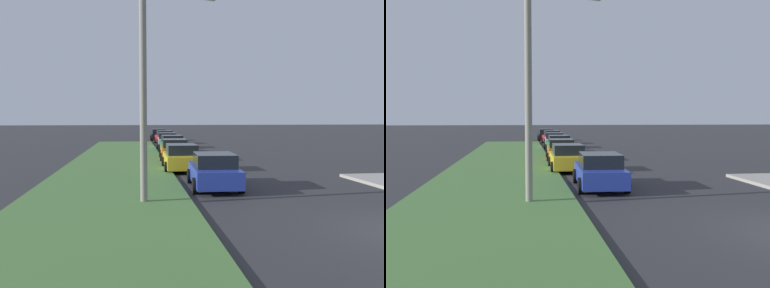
% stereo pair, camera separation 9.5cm
% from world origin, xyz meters
% --- Properties ---
extents(grass_median, '(60.00, 6.00, 0.12)m').
position_xyz_m(grass_median, '(10.00, 8.29, 0.06)').
color(grass_median, '#477238').
rests_on(grass_median, ground).
extents(parked_car_blue, '(4.39, 2.19, 1.47)m').
position_xyz_m(parked_car_blue, '(7.57, 3.95, 0.72)').
color(parked_car_blue, '#23389E').
rests_on(parked_car_blue, ground).
extents(parked_car_yellow, '(4.32, 2.06, 1.47)m').
position_xyz_m(parked_car_yellow, '(13.55, 4.65, 0.72)').
color(parked_car_yellow, gold).
rests_on(parked_car_yellow, ground).
extents(parked_car_orange, '(4.36, 2.14, 1.47)m').
position_xyz_m(parked_car_orange, '(19.05, 4.52, 0.72)').
color(parked_car_orange, orange).
rests_on(parked_car_orange, ground).
extents(parked_car_green, '(4.33, 2.07, 1.47)m').
position_xyz_m(parked_car_green, '(25.08, 4.16, 0.72)').
color(parked_car_green, '#1E6B38').
rests_on(parked_car_green, ground).
extents(parked_car_white, '(4.38, 2.18, 1.47)m').
position_xyz_m(parked_car_white, '(30.89, 4.07, 0.72)').
color(parked_car_white, silver).
rests_on(parked_car_white, ground).
extents(parked_car_red, '(4.37, 2.16, 1.47)m').
position_xyz_m(parked_car_red, '(37.17, 3.89, 0.72)').
color(parked_car_red, red).
rests_on(parked_car_red, ground).
extents(parked_car_black, '(4.31, 2.03, 1.47)m').
position_xyz_m(parked_car_black, '(43.51, 4.19, 0.72)').
color(parked_car_black, black).
rests_on(parked_car_black, ground).
extents(streetlight, '(1.10, 2.80, 7.50)m').
position_xyz_m(streetlight, '(4.71, 6.59, 4.39)').
color(streetlight, gray).
rests_on(streetlight, ground).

